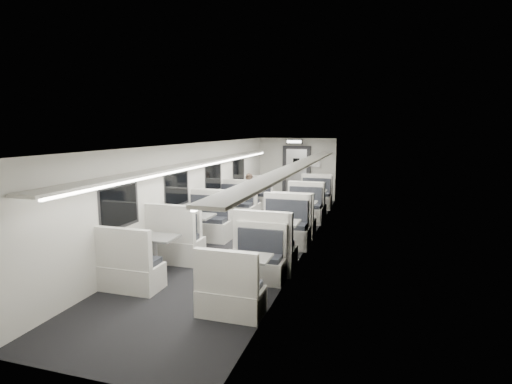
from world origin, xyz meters
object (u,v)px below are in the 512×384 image
Objects in this scene: passenger at (249,196)px; exit_sign at (294,142)px; booth_right_c at (276,239)px; booth_right_a at (312,201)px; vestibule_door at (296,173)px; booth_left_d at (155,254)px; booth_left_b at (226,213)px; booth_right_b at (299,215)px; booth_left_a at (251,201)px; booth_left_c at (192,232)px; booth_right_d at (246,275)px.

passenger is 2.25× the size of exit_sign.
booth_right_a is at bearing 90.00° from booth_right_c.
booth_right_c is 7.30m from vestibule_door.
vestibule_door is (1.00, 8.80, 0.66)m from booth_left_d.
booth_left_b is 2.06m from booth_right_b.
booth_right_b is at bearing -42.32° from booth_left_a.
booth_left_b is at bearing 90.00° from booth_left_d.
booth_left_a is at bearing -113.84° from exit_sign.
booth_left_c is 1.11× the size of vestibule_door.
booth_left_b is (0.00, -2.31, 0.04)m from booth_left_a.
passenger is at bearing -143.54° from booth_right_a.
booth_left_c is 7.01m from exit_sign.
booth_left_c is at bearing 90.00° from booth_left_d.
passenger is 0.67× the size of vestibule_door.
booth_right_c reaches higher than booth_right_a.
booth_left_a is 0.99× the size of vestibule_door.
booth_left_a is 0.94× the size of booth_right_b.
exit_sign reaches higher than booth_right_c.
exit_sign is (1.00, 8.31, 1.90)m from booth_left_d.
booth_left_b is 1.05× the size of booth_right_a.
booth_left_a is 3.36× the size of exit_sign.
booth_right_c is 2.08m from booth_right_d.
exit_sign reaches higher than vestibule_door.
booth_right_c reaches higher than booth_left_d.
booth_right_b is 4.61m from exit_sign.
booth_left_a is at bearing 137.68° from booth_right_b.
vestibule_door reaches higher than booth_right_d.
vestibule_door is (-1.00, 9.28, 0.69)m from booth_right_d.
booth_left_c is 7.26m from vestibule_door.
booth_right_b is at bearing -77.66° from vestibule_door.
booth_left_a is 6.05m from booth_left_d.
booth_left_a is at bearing -169.11° from booth_right_a.
booth_left_c is 2.91m from booth_right_d.
booth_left_b is 1.00× the size of booth_right_c.
booth_left_d is 2.06m from booth_right_d.
booth_left_c reaches higher than booth_right_a.
passenger reaches higher than booth_right_b.
booth_left_b is at bearing -166.18° from booth_right_b.
booth_right_d is at bearing -90.00° from booth_right_c.
booth_left_a is at bearing -109.98° from vestibule_door.
booth_left_b is 5.04m from exit_sign.
booth_right_c reaches higher than booth_right_b.
exit_sign reaches higher than booth_left_b.
booth_left_b is 1.45m from passenger.
passenger is at bearing -74.67° from booth_left_a.
booth_right_b is 0.95× the size of booth_right_c.
booth_right_a is at bearing -61.97° from exit_sign.
booth_left_b is 2.93m from booth_right_c.
booth_right_c is at bearing -82.09° from vestibule_door.
vestibule_door reaches higher than passenger.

